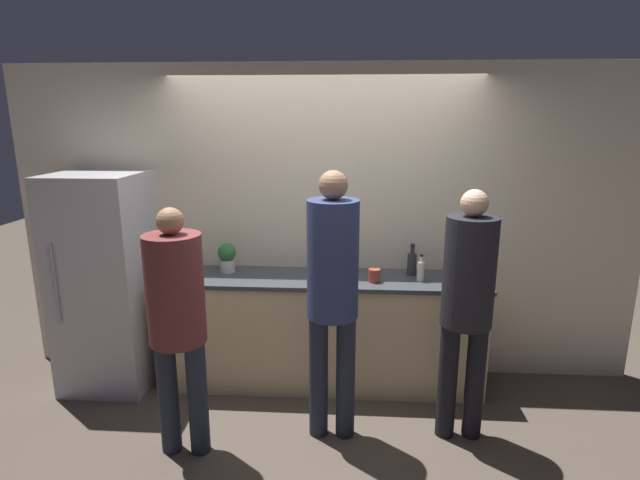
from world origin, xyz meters
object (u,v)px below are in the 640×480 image
object	(u,v)px
bottle_dark	(412,263)
person_left	(177,312)
fruit_bowl	(332,267)
bottle_clear	(421,270)
person_right	(467,297)
cup_red	(374,275)
utensil_crock	(451,265)
refrigerator	(106,281)
potted_plant	(227,257)
person_center	(333,285)

from	to	relation	value
bottle_dark	person_left	bearing A→B (deg)	-146.33
fruit_bowl	bottle_clear	size ratio (longest dim) A/B	1.48
person_right	cup_red	world-z (taller)	person_right
utensil_crock	cup_red	bearing A→B (deg)	-159.36
refrigerator	person_left	distance (m)	1.26
cup_red	utensil_crock	bearing A→B (deg)	20.64
person_left	bottle_dark	world-z (taller)	person_left
potted_plant	bottle_clear	bearing A→B (deg)	-4.60
refrigerator	person_left	size ratio (longest dim) A/B	1.06
person_right	bottle_dark	size ratio (longest dim) A/B	6.77
cup_red	potted_plant	world-z (taller)	potted_plant
bottle_dark	potted_plant	world-z (taller)	bottle_dark
person_center	fruit_bowl	distance (m)	0.86
fruit_bowl	utensil_crock	size ratio (longest dim) A/B	1.09
fruit_bowl	utensil_crock	bearing A→B (deg)	-0.15
refrigerator	person_right	size ratio (longest dim) A/B	1.01
person_left	bottle_clear	distance (m)	1.86
person_right	utensil_crock	bearing A→B (deg)	86.68
person_right	potted_plant	world-z (taller)	person_right
fruit_bowl	bottle_dark	bearing A→B (deg)	-3.81
utensil_crock	person_right	bearing A→B (deg)	-93.32
bottle_clear	utensil_crock	bearing A→B (deg)	35.33
refrigerator	cup_red	xyz separation A→B (m)	(2.17, -0.02, 0.11)
person_center	bottle_dark	size ratio (longest dim) A/B	7.23
person_left	potted_plant	world-z (taller)	person_left
fruit_bowl	potted_plant	xyz separation A→B (m)	(-0.86, -0.07, 0.09)
person_left	potted_plant	xyz separation A→B (m)	(0.07, 1.02, 0.07)
person_center	cup_red	world-z (taller)	person_center
person_right	potted_plant	size ratio (longest dim) A/B	7.14
utensil_crock	person_center	bearing A→B (deg)	-137.82
refrigerator	cup_red	bearing A→B (deg)	-0.58
person_center	bottle_dark	bearing A→B (deg)	52.91
fruit_bowl	cup_red	size ratio (longest dim) A/B	3.11
fruit_bowl	bottle_clear	distance (m)	0.73
bottle_clear	person_right	bearing A→B (deg)	-69.55
refrigerator	person_right	world-z (taller)	refrigerator
person_left	bottle_dark	xyz separation A→B (m)	(1.57, 1.05, 0.04)
refrigerator	person_left	bearing A→B (deg)	-44.09
person_left	utensil_crock	xyz separation A→B (m)	(1.90, 1.09, 0.02)
person_left	person_center	xyz separation A→B (m)	(0.97, 0.24, 0.11)
person_right	potted_plant	xyz separation A→B (m)	(-1.79, 0.73, 0.03)
refrigerator	person_right	bearing A→B (deg)	-11.91
potted_plant	person_center	bearing A→B (deg)	-40.84
bottle_dark	bottle_clear	world-z (taller)	bottle_dark
person_right	bottle_clear	bearing A→B (deg)	110.45
utensil_crock	potted_plant	size ratio (longest dim) A/B	1.21
refrigerator	fruit_bowl	distance (m)	1.84
refrigerator	utensil_crock	bearing A→B (deg)	4.42
person_right	bottle_clear	size ratio (longest dim) A/B	8.00
person_center	fruit_bowl	size ratio (longest dim) A/B	5.79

